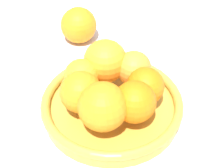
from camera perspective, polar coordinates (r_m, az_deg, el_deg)
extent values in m
plane|color=silver|center=(0.71, 0.00, -4.37)|extent=(4.00, 4.00, 0.00)
cylinder|color=gold|center=(0.70, 0.00, -3.83)|extent=(0.25, 0.25, 0.02)
torus|color=gold|center=(0.69, 0.00, -2.77)|extent=(0.26, 0.26, 0.02)
sphere|color=orange|center=(0.66, 5.12, -0.29)|extent=(0.07, 0.07, 0.07)
sphere|color=orange|center=(0.70, 3.33, 2.41)|extent=(0.07, 0.07, 0.07)
sphere|color=orange|center=(0.70, -1.02, 3.53)|extent=(0.08, 0.08, 0.08)
sphere|color=orange|center=(0.68, -4.66, 1.21)|extent=(0.06, 0.06, 0.06)
sphere|color=orange|center=(0.64, -4.81, -1.22)|extent=(0.07, 0.07, 0.07)
sphere|color=orange|center=(0.61, -1.43, -3.48)|extent=(0.08, 0.08, 0.08)
sphere|color=orange|center=(0.63, 3.41, -2.79)|extent=(0.07, 0.07, 0.07)
sphere|color=orange|center=(0.87, -5.11, 8.92)|extent=(0.08, 0.08, 0.08)
cube|color=white|center=(0.89, 10.86, 6.59)|extent=(0.18, 0.18, 0.01)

